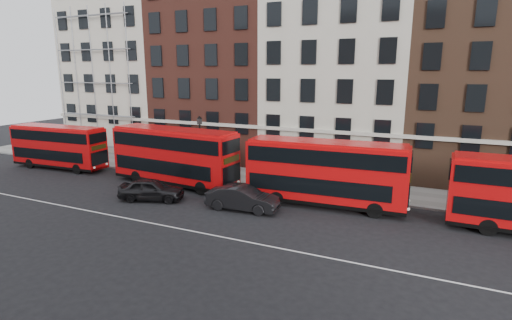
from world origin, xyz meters
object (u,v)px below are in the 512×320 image
at_px(car_front, 243,198).
at_px(bus_b, 174,155).
at_px(bus_c, 325,172).
at_px(car_rear, 151,189).
at_px(bus_a, 58,146).

bearing_deg(car_front, bus_b, 63.91).
distance_m(bus_c, car_front, 5.99).
height_order(bus_c, car_rear, bus_c).
distance_m(bus_a, bus_b, 13.55).
distance_m(car_rear, car_front, 7.09).
height_order(bus_c, car_front, bus_c).
relative_size(bus_b, bus_c, 1.03).
relative_size(car_rear, car_front, 0.94).
xyz_separation_m(bus_c, car_front, (-4.83, -3.12, -1.65)).
bearing_deg(bus_a, bus_b, -3.11).
relative_size(bus_c, car_front, 2.22).
height_order(bus_b, car_front, bus_b).
xyz_separation_m(bus_a, bus_b, (13.54, 0.00, 0.30)).
bearing_deg(car_rear, car_front, -101.94).
bearing_deg(bus_c, car_rear, -164.44).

